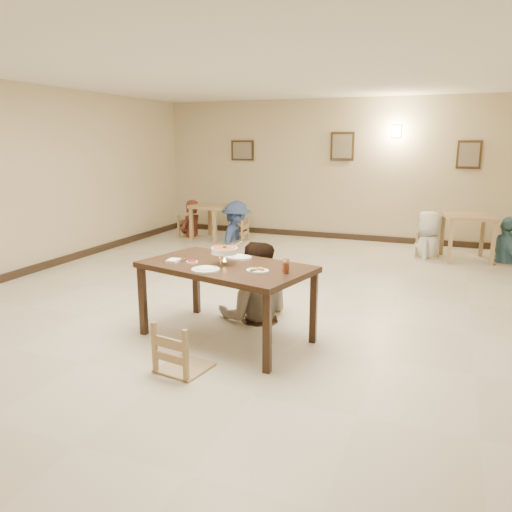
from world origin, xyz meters
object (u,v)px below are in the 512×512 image
at_px(chair_far, 260,274).
at_px(bg_chair_rl, 429,233).
at_px(bg_table_left, 212,211).
at_px(bg_diner_d, 510,217).
at_px(bg_table_right, 468,223).
at_px(curry_warmer, 224,251).
at_px(main_table, 226,272).
at_px(bg_diner_c, 431,211).
at_px(chair_near, 183,323).
at_px(bg_chair_ll, 191,217).
at_px(bg_chair_rr, 508,237).
at_px(drink_glass, 286,267).
at_px(bg_chair_lr, 236,220).
at_px(bg_diner_a, 190,200).
at_px(main_diner, 255,242).
at_px(bg_diner_b, 236,201).

bearing_deg(chair_far, bg_chair_rl, 61.50).
relative_size(bg_table_left, bg_diner_d, 0.54).
bearing_deg(bg_table_right, curry_warmer, -117.02).
xyz_separation_m(main_table, bg_diner_c, (1.85, 5.00, 0.10)).
relative_size(chair_near, bg_chair_ll, 0.99).
distance_m(bg_chair_ll, bg_diner_c, 5.06).
bearing_deg(bg_chair_rr, drink_glass, -41.25).
distance_m(chair_near, bg_chair_ll, 6.69).
xyz_separation_m(drink_glass, bg_chair_rr, (2.46, 5.02, -0.43)).
bearing_deg(bg_diner_c, chair_far, -16.97).
distance_m(bg_chair_rl, bg_diner_c, 0.42).
bearing_deg(bg_chair_ll, main_table, -134.87).
bearing_deg(main_table, bg_diner_d, 71.06).
bearing_deg(drink_glass, bg_chair_rl, 77.39).
relative_size(drink_glass, bg_chair_ll, 0.15).
bearing_deg(bg_chair_lr, bg_diner_a, -94.72).
bearing_deg(curry_warmer, bg_diner_d, 57.07).
bearing_deg(chair_near, bg_chair_rr, -109.83).
bearing_deg(main_diner, bg_table_left, -78.08).
relative_size(main_table, bg_chair_ll, 2.09).
distance_m(bg_chair_ll, bg_chair_lr, 1.14).
bearing_deg(bg_diner_c, bg_diner_d, 91.86).
height_order(chair_far, bg_chair_rr, chair_far).
xyz_separation_m(bg_chair_ll, bg_diner_a, (0.00, -0.00, 0.37)).
distance_m(bg_table_left, bg_chair_rr, 5.79).
distance_m(chair_near, bg_chair_rl, 6.15).
xyz_separation_m(chair_far, curry_warmer, (-0.08, -0.83, 0.46)).
bearing_deg(bg_diner_d, curry_warmer, 124.91).
bearing_deg(chair_near, bg_chair_rl, -98.64).
bearing_deg(bg_chair_rr, bg_chair_lr, -106.32).
height_order(chair_far, bg_table_left, chair_far).
bearing_deg(main_diner, bg_diner_a, -73.37).
relative_size(main_table, bg_chair_rl, 2.24).
distance_m(chair_far, bg_diner_d, 5.12).
bearing_deg(bg_diner_c, chair_near, -11.88).
distance_m(curry_warmer, bg_table_right, 5.55).
height_order(bg_chair_rr, bg_diner_d, bg_diner_d).
height_order(main_diner, drink_glass, main_diner).
height_order(main_diner, bg_diner_a, main_diner).
bearing_deg(curry_warmer, chair_near, -92.89).
bearing_deg(bg_diner_a, bg_chair_lr, 97.62).
bearing_deg(chair_near, bg_diner_b, -61.72).
bearing_deg(curry_warmer, bg_diner_a, 122.10).
bearing_deg(main_table, bg_chair_rr, 71.06).
bearing_deg(bg_chair_lr, curry_warmer, 20.40).
bearing_deg(bg_chair_rl, bg_chair_lr, 92.00).
bearing_deg(bg_chair_rr, main_table, -48.00).
xyz_separation_m(main_table, bg_table_right, (2.51, 4.94, -0.07)).
distance_m(bg_chair_lr, bg_chair_rr, 5.22).
distance_m(drink_glass, bg_chair_rr, 5.60).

